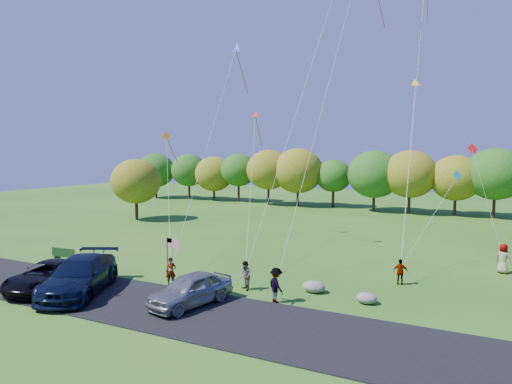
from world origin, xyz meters
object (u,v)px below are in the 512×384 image
minivan_dark (48,275)px  minivan_navy (80,276)px  minivan_silver (190,289)px  flyer_b (245,276)px  flyer_c (276,285)px  flyer_d (400,272)px  park_bench (64,255)px  flyer_e (503,259)px  flyer_a (171,272)px  trash_barrel (80,263)px

minivan_dark → minivan_navy: 2.22m
minivan_silver → flyer_b: 3.79m
flyer_c → minivan_silver: bearing=70.9°
flyer_b → flyer_c: bearing=16.0°
flyer_b → flyer_d: flyer_b is taller
park_bench → flyer_c: bearing=-6.9°
flyer_e → flyer_b: bearing=66.4°
flyer_a → flyer_c: bearing=-30.3°
flyer_a → flyer_d: size_ratio=1.08×
flyer_b → park_bench: bearing=-137.7°
minivan_navy → park_bench: bearing=119.4°
minivan_navy → park_bench: 7.69m
park_bench → trash_barrel: (2.20, -0.64, -0.18)m
minivan_dark → minivan_navy: minivan_navy is taller
minivan_navy → flyer_b: (7.81, 4.67, -0.19)m
minivan_dark → flyer_c: (12.41, 3.80, 0.09)m
park_bench → trash_barrel: park_bench is taller
minivan_navy → trash_barrel: bearing=111.9°
flyer_d → flyer_e: bearing=-147.1°
flyer_d → park_bench: flyer_d is taller
minivan_dark → flyer_d: (17.65, 9.95, -0.07)m
minivan_silver → flyer_a: 3.93m
minivan_silver → park_bench: bearing=178.6°
minivan_silver → park_bench: minivan_silver is taller
park_bench → trash_barrel: size_ratio=2.42×
flyer_e → trash_barrel: 27.54m
minivan_navy → flyer_b: bearing=5.1°
flyer_d → flyer_e: (5.47, 5.53, 0.20)m
flyer_a → flyer_c: size_ratio=0.90×
minivan_silver → flyer_a: (-3.07, 2.45, -0.05)m
minivan_dark → flyer_b: 11.15m
minivan_silver → flyer_a: size_ratio=2.90×
flyer_e → flyer_d: bearing=72.9°
minivan_dark → flyer_d: minivan_dark is taller
flyer_e → park_bench: (-27.22, -10.83, -0.37)m
flyer_c → trash_barrel: flyer_c is taller
minivan_navy → trash_barrel: (-4.11, 3.74, -0.61)m
trash_barrel → minivan_dark: bearing=-64.4°
flyer_d → park_bench: size_ratio=0.76×
minivan_silver → flyer_e: flyer_e is taller
flyer_e → minivan_silver: bearing=72.1°
flyer_c → flyer_e: (10.70, 11.67, 0.04)m
flyer_c → flyer_e: size_ratio=0.96×
minivan_navy → flyer_b: minivan_navy is taller
minivan_dark → minivan_navy: (2.19, 0.26, 0.20)m
flyer_a → minivan_dark: bearing=-176.6°
flyer_b → minivan_navy: bearing=-108.0°
trash_barrel → minivan_silver: bearing=-13.9°
minivan_navy → flyer_c: bearing=-6.7°
flyer_e → trash_barrel: bearing=52.2°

